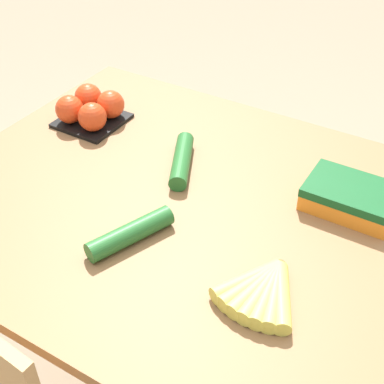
{
  "coord_description": "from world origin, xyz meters",
  "views": [
    {
      "loc": [
        -0.48,
        0.8,
        1.54
      ],
      "look_at": [
        0.0,
        0.0,
        0.8
      ],
      "focal_mm": 50.0,
      "sensor_mm": 36.0,
      "label": 1
    }
  ],
  "objects": [
    {
      "name": "carrot_bag",
      "position": [
        -0.31,
        -0.16,
        0.8
      ],
      "size": [
        0.2,
        0.14,
        0.06
      ],
      "color": "orange",
      "rests_on": "dining_table"
    },
    {
      "name": "cucumber_far",
      "position": [
        0.09,
        -0.1,
        0.79
      ],
      "size": [
        0.12,
        0.19,
        0.04
      ],
      "color": "#236028",
      "rests_on": "dining_table"
    },
    {
      "name": "dining_table",
      "position": [
        0.0,
        0.0,
        0.66
      ],
      "size": [
        1.19,
        0.93,
        0.77
      ],
      "color": "olive",
      "rests_on": "ground_plane"
    },
    {
      "name": "tomato_pack",
      "position": [
        0.42,
        -0.16,
        0.81
      ],
      "size": [
        0.17,
        0.17,
        0.09
      ],
      "color": "black",
      "rests_on": "dining_table"
    },
    {
      "name": "banana_bunch",
      "position": [
        -0.25,
        0.17,
        0.79
      ],
      "size": [
        0.17,
        0.16,
        0.03
      ],
      "color": "brown",
      "rests_on": "dining_table"
    },
    {
      "name": "cucumber_near",
      "position": [
        0.04,
        0.17,
        0.79
      ],
      "size": [
        0.11,
        0.2,
        0.04
      ],
      "color": "#236028",
      "rests_on": "dining_table"
    }
  ]
}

